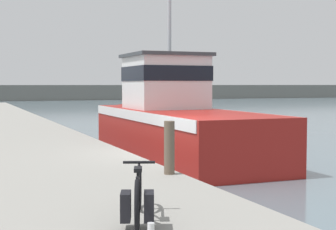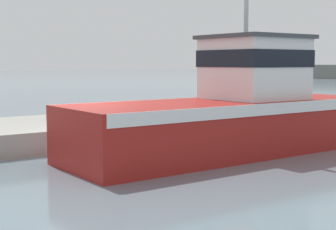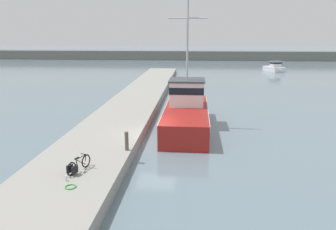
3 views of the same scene
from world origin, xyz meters
TOP-DOWN VIEW (x-y plane):
  - ground_plane at (0.00, 0.00)m, footprint 320.00×320.00m
  - dock_pier at (-3.33, 0.00)m, footprint 4.73×80.00m
  - fishing_boat_main at (1.82, 4.29)m, footprint 3.21×11.61m

SIDE VIEW (x-z plane):
  - ground_plane at x=0.00m, z-range 0.00..0.00m
  - dock_pier at x=-3.33m, z-range 0.00..0.71m
  - fishing_boat_main at x=1.82m, z-range -3.45..5.96m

